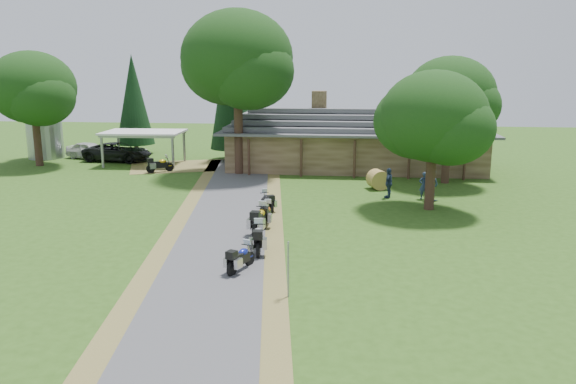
# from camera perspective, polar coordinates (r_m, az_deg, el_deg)

# --- Properties ---
(ground) EXTENTS (120.00, 120.00, 0.00)m
(ground) POSITION_cam_1_polar(r_m,az_deg,el_deg) (24.23, -7.59, -6.98)
(ground) COLOR #2B4E16
(ground) RESTS_ON ground
(driveway) EXTENTS (51.95, 51.95, 0.00)m
(driveway) POSITION_cam_1_polar(r_m,az_deg,el_deg) (28.04, -6.62, -4.25)
(driveway) COLOR #48484B
(driveway) RESTS_ON ground
(lodge) EXTENTS (21.40, 9.40, 4.90)m
(lodge) POSITION_cam_1_polar(r_m,az_deg,el_deg) (46.48, 6.79, 5.47)
(lodge) COLOR brown
(lodge) RESTS_ON ground
(silo) EXTENTS (3.32, 3.32, 6.28)m
(silo) POSITION_cam_1_polar(r_m,az_deg,el_deg) (55.64, -23.57, 6.38)
(silo) COLOR gray
(silo) RESTS_ON ground
(carport) EXTENTS (6.74, 4.66, 2.84)m
(carport) POSITION_cam_1_polar(r_m,az_deg,el_deg) (49.32, -14.37, 4.37)
(carport) COLOR silver
(carport) RESTS_ON ground
(car_white_sedan) EXTENTS (4.05, 6.21, 1.91)m
(car_white_sedan) POSITION_cam_1_polar(r_m,az_deg,el_deg) (54.02, -19.53, 4.21)
(car_white_sedan) COLOR silver
(car_white_sedan) RESTS_ON ground
(car_dark_suv) EXTENTS (3.26, 6.63, 2.46)m
(car_dark_suv) POSITION_cam_1_polar(r_m,az_deg,el_deg) (51.78, -16.94, 4.37)
(car_dark_suv) COLOR black
(car_dark_suv) RESTS_ON ground
(motorcycle_row_a) EXTENTS (1.13, 1.79, 1.17)m
(motorcycle_row_a) POSITION_cam_1_polar(r_m,az_deg,el_deg) (22.83, -4.81, -6.59)
(motorcycle_row_a) COLOR navy
(motorcycle_row_a) RESTS_ON ground
(motorcycle_row_b) EXTENTS (0.95, 2.10, 1.39)m
(motorcycle_row_b) POSITION_cam_1_polar(r_m,az_deg,el_deg) (24.99, -3.05, -4.60)
(motorcycle_row_b) COLOR #9EA0A5
(motorcycle_row_b) RESTS_ON ground
(motorcycle_row_c) EXTENTS (0.89, 2.18, 1.45)m
(motorcycle_row_c) POSITION_cam_1_polar(r_m,az_deg,el_deg) (27.96, -2.89, -2.68)
(motorcycle_row_c) COLOR gold
(motorcycle_row_c) RESTS_ON ground
(motorcycle_row_d) EXTENTS (0.61, 1.84, 1.26)m
(motorcycle_row_d) POSITION_cam_1_polar(r_m,az_deg,el_deg) (29.25, -2.19, -2.19)
(motorcycle_row_d) COLOR #C35C1B
(motorcycle_row_d) RESTS_ON ground
(motorcycle_row_e) EXTENTS (1.27, 1.75, 1.15)m
(motorcycle_row_e) POSITION_cam_1_polar(r_m,az_deg,el_deg) (32.33, -2.12, -0.86)
(motorcycle_row_e) COLOR black
(motorcycle_row_e) RESTS_ON ground
(motorcycle_carport_a) EXTENTS (1.93, 1.70, 1.34)m
(motorcycle_carport_a) POSITION_cam_1_polar(r_m,az_deg,el_deg) (45.34, -12.88, 2.80)
(motorcycle_carport_a) COLOR gold
(motorcycle_carport_a) RESTS_ON ground
(person_a) EXTENTS (0.63, 0.50, 2.03)m
(person_a) POSITION_cam_1_polar(r_m,az_deg,el_deg) (36.02, 13.66, 0.88)
(person_a) COLOR navy
(person_a) RESTS_ON ground
(person_b) EXTENTS (0.79, 0.76, 2.25)m
(person_b) POSITION_cam_1_polar(r_m,az_deg,el_deg) (35.74, 14.38, 0.93)
(person_b) COLOR navy
(person_b) RESTS_ON ground
(person_c) EXTENTS (0.65, 0.75, 2.23)m
(person_c) POSITION_cam_1_polar(r_m,az_deg,el_deg) (35.93, 10.21, 1.17)
(person_c) COLOR navy
(person_c) RESTS_ON ground
(hay_bale) EXTENTS (1.63, 1.56, 1.31)m
(hay_bale) POSITION_cam_1_polar(r_m,az_deg,el_deg) (38.50, 9.13, 1.26)
(hay_bale) COLOR olive
(hay_bale) RESTS_ON ground
(sign_post) EXTENTS (0.37, 0.06, 2.06)m
(sign_post) POSITION_cam_1_polar(r_m,az_deg,el_deg) (20.07, 0.03, -7.90)
(sign_post) COLOR gray
(sign_post) RESTS_ON ground
(oak_lodge_left) EXTENTS (8.38, 8.38, 14.22)m
(oak_lodge_left) POSITION_cam_1_polar(r_m,az_deg,el_deg) (43.12, -5.14, 11.19)
(oak_lodge_left) COLOR black
(oak_lodge_left) RESTS_ON ground
(oak_lodge_right) EXTENTS (6.22, 6.22, 10.09)m
(oak_lodge_right) POSITION_cam_1_polar(r_m,az_deg,el_deg) (41.07, 16.04, 7.81)
(oak_lodge_right) COLOR black
(oak_lodge_right) RESTS_ON ground
(oak_driveway) EXTENTS (6.08, 6.08, 8.70)m
(oak_driveway) POSITION_cam_1_polar(r_m,az_deg,el_deg) (32.93, 14.49, 5.66)
(oak_driveway) COLOR black
(oak_driveway) RESTS_ON ground
(oak_silo) EXTENTS (6.98, 6.98, 10.49)m
(oak_silo) POSITION_cam_1_polar(r_m,az_deg,el_deg) (51.26, -24.41, 8.25)
(oak_silo) COLOR black
(oak_silo) RESTS_ON ground
(cedar_near) EXTENTS (3.92, 3.92, 12.72)m
(cedar_near) POSITION_cam_1_polar(r_m,az_deg,el_deg) (50.17, -5.78, 10.49)
(cedar_near) COLOR black
(cedar_near) RESTS_ON ground
(cedar_far) EXTENTS (3.58, 3.58, 9.35)m
(cedar_far) POSITION_cam_1_polar(r_m,az_deg,el_deg) (55.58, -15.39, 8.55)
(cedar_far) COLOR black
(cedar_far) RESTS_ON ground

